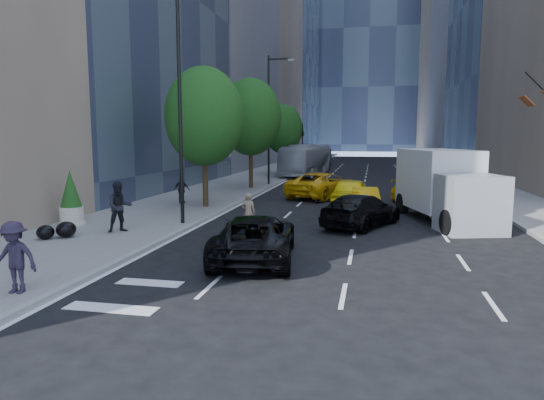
% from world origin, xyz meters
% --- Properties ---
extents(ground, '(160.00, 160.00, 0.00)m').
position_xyz_m(ground, '(0.00, 0.00, 0.00)').
color(ground, black).
rests_on(ground, ground).
extents(sidewalk_left, '(6.00, 120.00, 0.15)m').
position_xyz_m(sidewalk_left, '(-9.00, 30.00, 0.07)').
color(sidewalk_left, slate).
rests_on(sidewalk_left, ground).
extents(sidewalk_right, '(4.00, 120.00, 0.15)m').
position_xyz_m(sidewalk_right, '(10.00, 30.00, 0.07)').
color(sidewalk_right, slate).
rests_on(sidewalk_right, ground).
extents(tower_left_end, '(20.00, 28.00, 60.00)m').
position_xyz_m(tower_left_end, '(-22.00, 92.00, 30.00)').
color(tower_left_end, '#32394E').
rests_on(tower_left_end, ground).
extents(tower_right_far, '(20.00, 24.00, 50.00)m').
position_xyz_m(tower_right_far, '(22.00, 98.00, 25.00)').
color(tower_right_far, '#756551').
rests_on(tower_right_far, ground).
extents(lamp_near, '(2.13, 0.22, 10.00)m').
position_xyz_m(lamp_near, '(-6.32, 4.00, 5.81)').
color(lamp_near, black).
rests_on(lamp_near, sidewalk_left).
extents(lamp_far, '(2.13, 0.22, 10.00)m').
position_xyz_m(lamp_far, '(-6.32, 22.00, 5.81)').
color(lamp_far, black).
rests_on(lamp_far, sidewalk_left).
extents(tree_near, '(4.20, 4.20, 7.46)m').
position_xyz_m(tree_near, '(-7.20, 9.00, 4.97)').
color(tree_near, black).
rests_on(tree_near, sidewalk_left).
extents(tree_mid, '(4.50, 4.50, 7.99)m').
position_xyz_m(tree_mid, '(-7.20, 19.00, 5.32)').
color(tree_mid, black).
rests_on(tree_mid, sidewalk_left).
extents(tree_far, '(3.90, 3.90, 6.92)m').
position_xyz_m(tree_far, '(-7.20, 32.00, 4.62)').
color(tree_far, black).
rests_on(tree_far, sidewalk_left).
extents(traffic_signal, '(2.48, 0.53, 5.20)m').
position_xyz_m(traffic_signal, '(-6.40, 40.00, 4.23)').
color(traffic_signal, black).
rests_on(traffic_signal, sidewalk_left).
extents(skateboarder, '(0.60, 0.42, 1.59)m').
position_xyz_m(skateboarder, '(-3.20, 2.81, 0.79)').
color(skateboarder, '#826B51').
rests_on(skateboarder, ground).
extents(black_sedan_lincoln, '(3.10, 5.53, 1.46)m').
position_xyz_m(black_sedan_lincoln, '(-2.00, -1.00, 0.73)').
color(black_sedan_lincoln, black).
rests_on(black_sedan_lincoln, ground).
extents(black_sedan_mercedes, '(3.89, 5.32, 1.43)m').
position_xyz_m(black_sedan_mercedes, '(1.20, 5.54, 0.72)').
color(black_sedan_mercedes, black).
rests_on(black_sedan_mercedes, ground).
extents(taxi_a, '(2.25, 4.91, 1.63)m').
position_xyz_m(taxi_a, '(0.50, 11.50, 0.82)').
color(taxi_a, yellow).
rests_on(taxi_a, ground).
extents(taxi_b, '(1.78, 3.97, 1.27)m').
position_xyz_m(taxi_b, '(1.20, 10.57, 0.63)').
color(taxi_b, '#D29D0B').
rests_on(taxi_b, ground).
extents(taxi_c, '(4.80, 6.45, 1.63)m').
position_xyz_m(taxi_c, '(-1.48, 15.34, 0.81)').
color(taxi_c, '#DEA30B').
rests_on(taxi_c, ground).
extents(taxi_d, '(3.29, 5.43, 1.47)m').
position_xyz_m(taxi_d, '(4.20, 15.50, 0.74)').
color(taxi_d, yellow).
rests_on(taxi_d, ground).
extents(city_bus, '(3.99, 11.44, 3.12)m').
position_xyz_m(city_bus, '(-4.80, 32.14, 1.56)').
color(city_bus, '#B1B4B8').
rests_on(city_bus, ground).
extents(box_truck, '(4.22, 7.32, 3.31)m').
position_xyz_m(box_truck, '(4.92, 7.52, 1.68)').
color(box_truck, silver).
rests_on(box_truck, ground).
extents(pedestrian_a, '(1.24, 1.21, 2.01)m').
position_xyz_m(pedestrian_a, '(-8.17, 1.62, 1.16)').
color(pedestrian_a, black).
rests_on(pedestrian_a, sidewalk_left).
extents(pedestrian_b, '(0.92, 0.43, 1.54)m').
position_xyz_m(pedestrian_b, '(-8.96, 9.94, 0.92)').
color(pedestrian_b, black).
rests_on(pedestrian_b, sidewalk_left).
extents(pedestrian_c, '(1.18, 0.72, 1.77)m').
position_xyz_m(pedestrian_c, '(-6.80, -5.85, 1.04)').
color(pedestrian_c, '#271E2E').
rests_on(pedestrian_c, sidewalk_left).
extents(planter_shrub, '(0.98, 0.98, 2.36)m').
position_xyz_m(planter_shrub, '(-11.00, 2.61, 1.27)').
color(planter_shrub, beige).
rests_on(planter_shrub, sidewalk_left).
extents(garbage_bags, '(1.22, 1.18, 0.60)m').
position_xyz_m(garbage_bags, '(-9.85, 0.04, 0.44)').
color(garbage_bags, black).
rests_on(garbage_bags, sidewalk_left).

